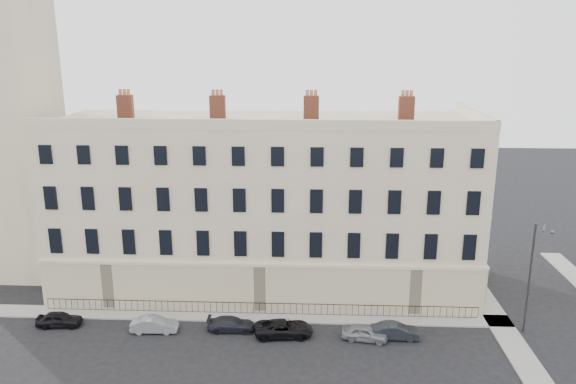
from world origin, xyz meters
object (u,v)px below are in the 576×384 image
car_e (365,333)px  car_f (395,331)px  car_b (154,325)px  car_a (59,319)px  streetlamp (531,274)px  car_d (284,328)px  car_c (231,324)px

car_e → car_f: 2.33m
car_b → car_a: bearing=83.5°
car_f → streetlamp: 10.93m
car_b → car_d: car_d is taller
car_b → car_e: (15.93, -0.53, -0.00)m
car_a → streetlamp: (35.85, 0.66, 4.24)m
car_c → streetlamp: streetlamp is taller
car_b → car_f: bearing=-93.3°
car_b → car_d: size_ratio=0.81×
car_f → car_d: bearing=90.4°
car_b → car_c: size_ratio=0.96×
car_a → car_c: car_a is taller
car_b → car_c: (5.85, 0.43, -0.05)m
car_b → car_c: bearing=-88.5°
car_e → streetlamp: size_ratio=0.39×
car_e → streetlamp: streetlamp is taller
car_a → car_f: 25.88m
car_a → car_f: size_ratio=0.96×
car_d → streetlamp: 18.85m
car_a → car_d: 17.55m
car_c → car_b: bearing=92.5°
streetlamp → car_c: bearing=-153.7°
car_d → car_a: bearing=82.3°
car_e → car_f: (2.31, 0.33, 0.01)m
car_c → streetlamp: 22.79m
car_d → car_f: 8.34m
car_b → streetlamp: 28.56m
car_e → streetlamp: 13.12m
car_c → car_d: bearing=-100.2°
car_a → car_e: (23.56, -1.03, -0.00)m
car_e → car_c: bearing=94.0°
car_b → car_e: car_b is taller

